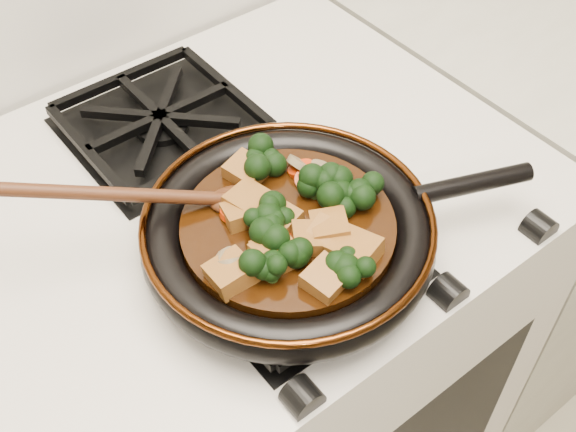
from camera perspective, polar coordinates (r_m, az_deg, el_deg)
stove at (r=1.25m, az=-3.78°, el=-12.56°), size 0.76×0.60×0.90m
burner_grate_front at (r=0.80m, az=0.44°, el=-2.91°), size 0.23×0.23×0.03m
burner_grate_back at (r=0.97m, az=-10.00°, el=7.30°), size 0.23×0.23×0.03m
skillet at (r=0.78m, az=0.17°, el=-1.26°), size 0.43×0.32×0.05m
braising_sauce at (r=0.77m, az=-0.00°, el=-1.05°), size 0.23×0.23×0.02m
tofu_cube_0 at (r=0.81m, az=-3.32°, el=3.52°), size 0.05×0.05×0.03m
tofu_cube_1 at (r=0.74m, az=3.05°, el=-1.68°), size 0.05×0.05×0.03m
tofu_cube_2 at (r=0.73m, az=5.32°, el=-2.74°), size 0.05×0.06×0.03m
tofu_cube_3 at (r=0.76m, az=-3.67°, el=0.16°), size 0.04×0.04×0.02m
tofu_cube_4 at (r=0.75m, az=3.33°, el=-1.00°), size 0.05×0.06×0.03m
tofu_cube_5 at (r=0.78m, az=-3.20°, el=1.17°), size 0.05×0.05×0.02m
tofu_cube_6 at (r=0.76m, az=-0.46°, el=-0.19°), size 0.04×0.04×0.02m
tofu_cube_7 at (r=0.74m, az=1.78°, el=-1.83°), size 0.05×0.05×0.02m
tofu_cube_8 at (r=0.71m, az=-4.56°, el=-4.54°), size 0.05×0.04×0.03m
tofu_cube_9 at (r=0.73m, az=-0.93°, el=-2.98°), size 0.05×0.05×0.03m
tofu_cube_10 at (r=0.71m, az=3.00°, el=-5.02°), size 0.05×0.05×0.03m
tofu_cube_11 at (r=0.73m, az=-1.15°, el=-3.06°), size 0.04×0.04×0.03m
broccoli_floret_0 at (r=0.74m, az=-2.43°, el=-1.25°), size 0.07×0.07×0.06m
broccoli_floret_1 at (r=0.72m, az=4.83°, el=-4.23°), size 0.06×0.06×0.05m
broccoli_floret_2 at (r=0.78m, az=2.13°, el=2.15°), size 0.09×0.08×0.07m
broccoli_floret_3 at (r=0.78m, az=6.35°, el=1.84°), size 0.08×0.08×0.06m
broccoli_floret_4 at (r=0.78m, az=4.09°, el=1.23°), size 0.08×0.08×0.06m
broccoli_floret_5 at (r=0.81m, az=-2.30°, el=4.18°), size 0.08×0.07×0.07m
broccoli_floret_6 at (r=0.73m, az=0.07°, el=-2.56°), size 0.09×0.08×0.07m
broccoli_floret_7 at (r=0.71m, az=-1.34°, el=-4.42°), size 0.07×0.08×0.07m
broccoli_floret_8 at (r=0.79m, az=4.20°, el=2.18°), size 0.08×0.08×0.05m
broccoli_floret_9 at (r=0.75m, az=-1.39°, el=-0.35°), size 0.09×0.09×0.07m
carrot_coin_0 at (r=0.81m, az=1.07°, el=3.73°), size 0.03×0.03×0.02m
carrot_coin_1 at (r=0.80m, az=1.62°, el=2.85°), size 0.03×0.03×0.02m
carrot_coin_2 at (r=0.77m, az=-4.25°, el=0.26°), size 0.03×0.03×0.01m
carrot_coin_3 at (r=0.75m, az=-0.51°, el=-1.03°), size 0.03×0.03×0.02m
mushroom_slice_0 at (r=0.72m, az=-4.56°, el=-3.68°), size 0.04×0.04×0.03m
mushroom_slice_1 at (r=0.82m, az=1.07°, el=4.03°), size 0.03×0.04×0.03m
mushroom_slice_2 at (r=0.81m, az=2.87°, el=3.57°), size 0.04×0.04×0.03m
mushroom_slice_3 at (r=0.72m, az=-4.54°, el=-3.70°), size 0.04×0.04×0.03m
wooden_spoon at (r=0.77m, az=-10.52°, el=1.57°), size 0.17×0.10×0.28m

